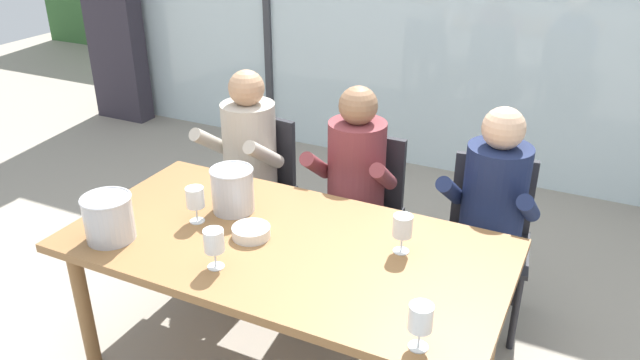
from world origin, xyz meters
TOP-DOWN VIEW (x-y plane):
  - ground at (0.00, 1.00)m, footprint 14.00×14.00m
  - window_glass_panel at (0.00, 2.63)m, footprint 7.14×0.03m
  - dining_table at (0.00, 0.00)m, footprint 1.94×1.00m
  - chair_near_curtain at (-0.70, 0.89)m, footprint 0.49×0.49m
  - chair_left_of_center at (-0.00, 0.89)m, footprint 0.44×0.44m
  - chair_center at (0.72, 0.89)m, footprint 0.50×0.50m
  - person_beige_jumper at (-0.72, 0.77)m, footprint 0.48×0.63m
  - person_maroon_top at (-0.01, 0.77)m, footprint 0.48×0.63m
  - person_navy_polo at (0.73, 0.77)m, footprint 0.48×0.62m
  - ice_bucket_primary at (-0.71, -0.31)m, footprint 0.22×0.22m
  - ice_bucket_secondary at (-0.36, 0.15)m, footprint 0.21×0.21m
  - tasting_bowl at (-0.16, -0.03)m, footprint 0.17×0.17m
  - wine_glass_by_left_taster at (0.74, -0.40)m, footprint 0.08×0.08m
  - wine_glass_near_bucket at (-0.16, -0.30)m, footprint 0.08×0.08m
  - wine_glass_center_pour at (-0.46, -0.02)m, footprint 0.08×0.08m
  - wine_glass_by_right_taster at (0.48, 0.15)m, footprint 0.08×0.08m

SIDE VIEW (x-z plane):
  - ground at x=0.00m, z-range 0.00..0.00m
  - chair_near_curtain at x=-0.70m, z-range 0.07..0.96m
  - chair_left_of_center at x=0.00m, z-range 0.07..0.96m
  - chair_center at x=0.72m, z-range 0.07..0.96m
  - dining_table at x=0.00m, z-range 0.29..1.02m
  - person_beige_jumper at x=-0.72m, z-range 0.09..1.29m
  - person_maroon_top at x=-0.01m, z-range 0.09..1.29m
  - person_navy_polo at x=0.73m, z-range 0.09..1.29m
  - tasting_bowl at x=-0.16m, z-range 0.73..0.78m
  - ice_bucket_primary at x=-0.71m, z-range 0.73..0.94m
  - ice_bucket_secondary at x=-0.36m, z-range 0.73..0.95m
  - wine_glass_by_left_taster at x=0.74m, z-range 0.76..0.94m
  - wine_glass_near_bucket at x=-0.16m, z-range 0.76..0.94m
  - wine_glass_by_right_taster at x=0.48m, z-range 0.76..0.94m
  - wine_glass_center_pour at x=-0.46m, z-range 0.77..0.94m
  - window_glass_panel at x=0.00m, z-range 0.00..2.60m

